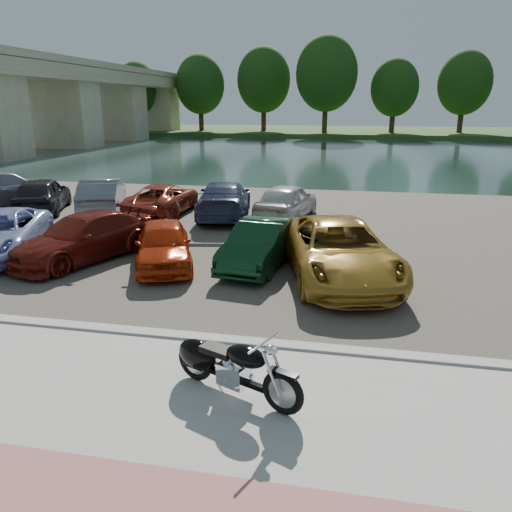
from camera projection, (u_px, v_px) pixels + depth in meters
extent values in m
plane|color=#595447|center=(230.00, 409.00, 7.48)|extent=(200.00, 200.00, 0.00)
cube|color=#9D9A94|center=(212.00, 449.00, 6.53)|extent=(60.00, 6.00, 0.10)
cube|color=#9D9A94|center=(256.00, 344.00, 9.34)|extent=(60.00, 0.30, 0.14)
cube|color=#413C35|center=(306.00, 231.00, 17.79)|extent=(60.00, 18.00, 0.04)
cube|color=#192D29|center=(339.00, 154.00, 44.98)|extent=(120.00, 40.00, 0.00)
cube|color=#25491A|center=(348.00, 132.00, 74.90)|extent=(120.00, 24.00, 0.60)
cube|color=tan|center=(50.00, 73.00, 48.14)|extent=(7.00, 56.00, 1.40)
cube|color=tan|center=(48.00, 62.00, 47.85)|extent=(7.00, 56.00, 0.70)
cube|color=tan|center=(65.00, 112.00, 51.07)|extent=(6.00, 4.00, 7.20)
cube|color=tan|center=(119.00, 110.00, 62.32)|extent=(6.00, 4.00, 7.20)
cube|color=tan|center=(156.00, 109.00, 73.57)|extent=(6.00, 4.00, 7.20)
cylinder|color=#332412|center=(139.00, 115.00, 72.86)|extent=(0.70, 0.70, 4.50)
ellipsoid|color=#13370F|center=(138.00, 89.00, 71.80)|extent=(6.30, 6.30, 7.56)
cylinder|color=#332412|center=(201.00, 113.00, 72.41)|extent=(0.70, 0.70, 4.95)
ellipsoid|color=#13370F|center=(200.00, 84.00, 71.25)|extent=(6.93, 6.93, 8.32)
cylinder|color=#332412|center=(264.00, 111.00, 71.96)|extent=(0.70, 0.70, 5.40)
ellipsoid|color=#13370F|center=(264.00, 80.00, 70.70)|extent=(7.56, 7.56, 9.07)
cylinder|color=#332412|center=(325.00, 110.00, 67.58)|extent=(0.70, 0.70, 5.85)
ellipsoid|color=#13370F|center=(327.00, 74.00, 66.21)|extent=(8.19, 8.19, 9.83)
cylinder|color=#332412|center=(393.00, 115.00, 67.40)|extent=(0.70, 0.70, 4.50)
ellipsoid|color=#13370F|center=(395.00, 87.00, 66.34)|extent=(6.30, 6.30, 7.56)
cylinder|color=#332412|center=(461.00, 114.00, 66.95)|extent=(0.70, 0.70, 4.95)
ellipsoid|color=#13370F|center=(465.00, 83.00, 65.79)|extent=(6.93, 6.93, 8.32)
torus|color=black|center=(283.00, 393.00, 7.11)|extent=(0.67, 0.38, 0.68)
torus|color=black|center=(195.00, 360.00, 8.00)|extent=(0.67, 0.38, 0.68)
cylinder|color=#B2B2B7|center=(283.00, 393.00, 7.11)|extent=(0.45, 0.24, 0.46)
cylinder|color=#B2B2B7|center=(195.00, 360.00, 8.00)|extent=(0.45, 0.24, 0.46)
cylinder|color=silver|center=(271.00, 374.00, 7.01)|extent=(0.32, 0.17, 0.63)
cylinder|color=silver|center=(279.00, 368.00, 7.17)|extent=(0.32, 0.17, 0.63)
cylinder|color=silver|center=(264.00, 343.00, 7.08)|extent=(0.33, 0.70, 0.04)
sphere|color=silver|center=(270.00, 350.00, 7.05)|extent=(0.21, 0.21, 0.16)
sphere|color=silver|center=(274.00, 351.00, 7.02)|extent=(0.14, 0.14, 0.11)
cube|color=black|center=(283.00, 373.00, 7.02)|extent=(0.47, 0.31, 0.06)
cube|color=black|center=(237.00, 379.00, 7.57)|extent=(1.14, 0.56, 0.08)
cube|color=silver|center=(234.00, 374.00, 7.58)|extent=(0.54, 0.47, 0.34)
cylinder|color=silver|center=(239.00, 364.00, 7.47)|extent=(0.30, 0.26, 0.27)
cylinder|color=silver|center=(228.00, 360.00, 7.57)|extent=(0.30, 0.26, 0.27)
ellipsoid|color=black|center=(246.00, 356.00, 7.35)|extent=(0.77, 0.60, 0.32)
cube|color=black|center=(218.00, 350.00, 7.65)|extent=(0.62, 0.47, 0.10)
ellipsoid|color=black|center=(197.00, 354.00, 7.94)|extent=(0.80, 0.59, 0.50)
cube|color=black|center=(195.00, 358.00, 7.99)|extent=(0.44, 0.32, 0.30)
cylinder|color=silver|center=(225.00, 371.00, 7.90)|extent=(1.05, 0.51, 0.09)
cylinder|color=silver|center=(225.00, 367.00, 7.88)|extent=(1.05, 0.51, 0.09)
cylinder|color=#B2B2B7|center=(222.00, 390.00, 7.55)|extent=(0.08, 0.14, 0.22)
imported|color=maroon|center=(83.00, 237.00, 14.36)|extent=(3.40, 4.88, 1.31)
imported|color=#B62F0C|center=(163.00, 244.00, 13.80)|extent=(2.74, 3.97, 1.25)
imported|color=black|center=(260.00, 244.00, 13.78)|extent=(1.81, 3.95, 1.25)
imported|color=#AA7E27|center=(339.00, 250.00, 12.77)|extent=(3.79, 5.85, 1.50)
imported|color=#9D9DA5|center=(1.00, 189.00, 21.94)|extent=(3.77, 5.69, 1.53)
imported|color=black|center=(42.00, 194.00, 20.70)|extent=(3.15, 4.64, 1.47)
imported|color=slate|center=(103.00, 196.00, 20.58)|extent=(2.92, 4.58, 1.43)
imported|color=maroon|center=(163.00, 199.00, 20.45)|extent=(2.16, 4.47, 1.23)
imported|color=navy|center=(224.00, 199.00, 19.80)|extent=(2.84, 5.18, 1.42)
imported|color=beige|center=(287.00, 201.00, 19.47)|extent=(2.33, 4.34, 1.40)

